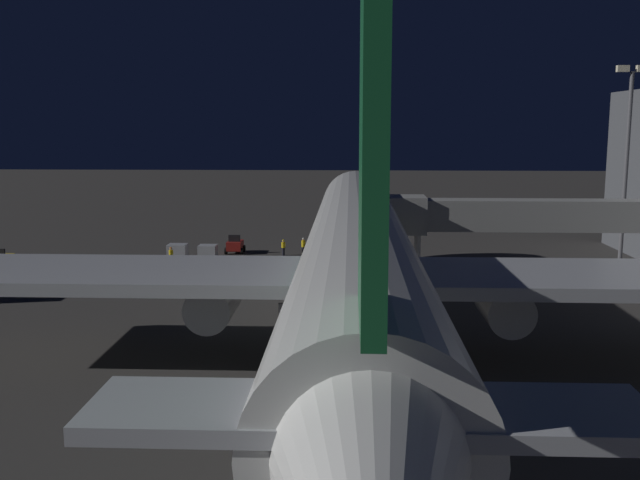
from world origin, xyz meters
TOP-DOWN VIEW (x-y plane):
  - ground_plane at (0.00, 0.00)m, footprint 320.00×320.00m
  - airliner_at_gate at (0.00, 12.38)m, footprint 48.26×63.15m
  - jet_bridge at (-12.79, -6.64)m, footprint 24.06×3.40m
  - apron_floodlight_mast at (-25.50, -16.87)m, footprint 2.90×0.50m
  - baggage_tug_lead at (32.63, -11.62)m, footprint 1.86×2.62m
  - pushback_tug at (12.38, -20.82)m, footprint 1.86×2.33m
  - baggage_container_near_belt at (14.31, -16.23)m, footprint 1.72×1.55m
  - baggage_container_mid_row at (17.57, -17.34)m, footprint 1.83×1.60m
  - ground_crew_near_nose_gear at (7.22, -19.58)m, footprint 0.40×0.40m
  - ground_crew_by_belt_loader at (5.21, -20.00)m, footprint 0.40×0.40m
  - ground_crew_marshaller_fwd at (17.25, -13.53)m, footprint 0.40×0.40m
  - traffic_cone_nose_port at (-2.20, -17.93)m, footprint 0.36×0.36m
  - traffic_cone_nose_starboard at (2.20, -17.93)m, footprint 0.36×0.36m

SIDE VIEW (x-z plane):
  - ground_plane at x=0.00m, z-range 0.00..0.00m
  - traffic_cone_nose_port at x=-2.20m, z-range 0.00..0.55m
  - traffic_cone_nose_starboard at x=2.20m, z-range 0.00..0.55m
  - baggage_container_mid_row at x=17.57m, z-range 0.00..1.46m
  - pushback_tug at x=12.38m, z-range -0.20..1.75m
  - baggage_tug_lead at x=32.63m, z-range -0.19..1.76m
  - baggage_container_near_belt at x=14.31m, z-range 0.00..1.59m
  - ground_crew_near_nose_gear at x=7.22m, z-range 0.08..1.74m
  - ground_crew_by_belt_loader at x=5.21m, z-range 0.09..1.88m
  - ground_crew_marshaller_fwd at x=17.25m, z-range 0.09..1.93m
  - airliner_at_gate at x=0.00m, z-range -4.12..15.66m
  - jet_bridge at x=-12.79m, z-range 2.16..9.54m
  - apron_floodlight_mast at x=-25.50m, z-range 1.45..20.03m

